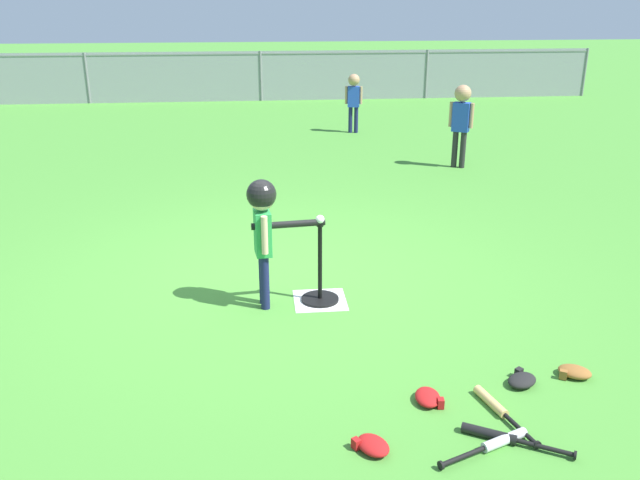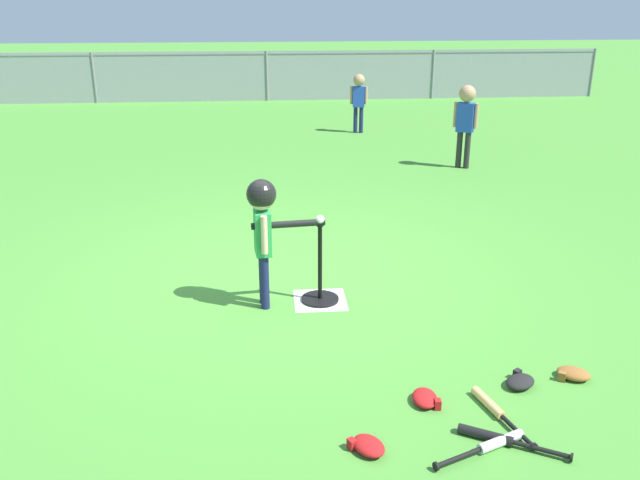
{
  "view_description": "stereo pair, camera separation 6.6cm",
  "coord_description": "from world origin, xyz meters",
  "px_view_note": "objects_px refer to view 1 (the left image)",
  "views": [
    {
      "loc": [
        -0.19,
        -5.62,
        2.47
      ],
      "look_at": [
        0.31,
        -0.54,
        0.55
      ],
      "focal_mm": 37.32,
      "sensor_mm": 36.0,
      "label": 1
    },
    {
      "loc": [
        -0.13,
        -5.63,
        2.47
      ],
      "look_at": [
        0.31,
        -0.54,
        0.55
      ],
      "focal_mm": 37.32,
      "sensor_mm": 36.0,
      "label": 2
    }
  ],
  "objects_px": {
    "spare_bat_wood": "(497,407)",
    "glove_by_plate": "(522,380)",
    "spare_bat_black": "(501,437)",
    "baseball_on_tee": "(320,220)",
    "glove_near_bats": "(428,397)",
    "glove_tossed_aside": "(574,372)",
    "spare_bat_silver": "(496,443)",
    "glove_outfield_drop": "(372,445)",
    "fielder_deep_center": "(354,95)",
    "batter_child": "(263,218)",
    "fielder_deep_left": "(461,115)",
    "batting_tee": "(320,289)"
  },
  "relations": [
    {
      "from": "fielder_deep_center",
      "to": "spare_bat_black",
      "type": "distance_m",
      "value": 9.06
    },
    {
      "from": "glove_by_plate",
      "to": "glove_outfield_drop",
      "type": "bearing_deg",
      "value": -152.72
    },
    {
      "from": "glove_tossed_aside",
      "to": "spare_bat_silver",
      "type": "bearing_deg",
      "value": -139.34
    },
    {
      "from": "fielder_deep_center",
      "to": "glove_near_bats",
      "type": "xyz_separation_m",
      "value": [
        -0.77,
        -8.6,
        -0.65
      ]
    },
    {
      "from": "fielder_deep_left",
      "to": "baseball_on_tee",
      "type": "bearing_deg",
      "value": -119.93
    },
    {
      "from": "batting_tee",
      "to": "spare_bat_silver",
      "type": "height_order",
      "value": "batting_tee"
    },
    {
      "from": "glove_near_bats",
      "to": "spare_bat_silver",
      "type": "bearing_deg",
      "value": -60.5
    },
    {
      "from": "batting_tee",
      "to": "fielder_deep_left",
      "type": "relative_size",
      "value": 0.57
    },
    {
      "from": "fielder_deep_left",
      "to": "spare_bat_silver",
      "type": "xyz_separation_m",
      "value": [
        -1.68,
        -6.36,
        -0.75
      ]
    },
    {
      "from": "batter_child",
      "to": "spare_bat_wood",
      "type": "xyz_separation_m",
      "value": [
        1.4,
        -1.64,
        -0.74
      ]
    },
    {
      "from": "spare_bat_wood",
      "to": "glove_by_plate",
      "type": "distance_m",
      "value": 0.39
    },
    {
      "from": "spare_bat_wood",
      "to": "fielder_deep_center",
      "type": "bearing_deg",
      "value": 87.56
    },
    {
      "from": "batting_tee",
      "to": "spare_bat_black",
      "type": "xyz_separation_m",
      "value": [
        0.86,
        -1.98,
        -0.08
      ]
    },
    {
      "from": "batter_child",
      "to": "glove_near_bats",
      "type": "xyz_separation_m",
      "value": [
        1.0,
        -1.5,
        -0.74
      ]
    },
    {
      "from": "glove_by_plate",
      "to": "fielder_deep_center",
      "type": "bearing_deg",
      "value": 89.31
    },
    {
      "from": "spare_bat_wood",
      "to": "spare_bat_black",
      "type": "distance_m",
      "value": 0.3
    },
    {
      "from": "batter_child",
      "to": "spare_bat_silver",
      "type": "distance_m",
      "value": 2.47
    },
    {
      "from": "batting_tee",
      "to": "batter_child",
      "type": "height_order",
      "value": "batter_child"
    },
    {
      "from": "baseball_on_tee",
      "to": "fielder_deep_center",
      "type": "distance_m",
      "value": 7.17
    },
    {
      "from": "batter_child",
      "to": "glove_by_plate",
      "type": "relative_size",
      "value": 4.01
    },
    {
      "from": "batting_tee",
      "to": "baseball_on_tee",
      "type": "bearing_deg",
      "value": 90.0
    },
    {
      "from": "spare_bat_silver",
      "to": "glove_near_bats",
      "type": "xyz_separation_m",
      "value": [
        -0.27,
        0.48,
        0.01
      ]
    },
    {
      "from": "glove_outfield_drop",
      "to": "batting_tee",
      "type": "bearing_deg",
      "value": 92.99
    },
    {
      "from": "batter_child",
      "to": "fielder_deep_center",
      "type": "height_order",
      "value": "batter_child"
    },
    {
      "from": "glove_by_plate",
      "to": "glove_outfield_drop",
      "type": "xyz_separation_m",
      "value": [
        -1.11,
        -0.57,
        0.0
      ]
    },
    {
      "from": "batter_child",
      "to": "glove_tossed_aside",
      "type": "height_order",
      "value": "batter_child"
    },
    {
      "from": "fielder_deep_left",
      "to": "batting_tee",
      "type": "bearing_deg",
      "value": -119.93
    },
    {
      "from": "fielder_deep_left",
      "to": "glove_outfield_drop",
      "type": "xyz_separation_m",
      "value": [
        -2.39,
        -6.32,
        -0.74
      ]
    },
    {
      "from": "batter_child",
      "to": "glove_outfield_drop",
      "type": "bearing_deg",
      "value": -73.82
    },
    {
      "from": "glove_near_bats",
      "to": "glove_outfield_drop",
      "type": "bearing_deg",
      "value": -135.13
    },
    {
      "from": "baseball_on_tee",
      "to": "spare_bat_silver",
      "type": "xyz_separation_m",
      "value": [
        0.81,
        -2.03,
        -0.7
      ]
    },
    {
      "from": "baseball_on_tee",
      "to": "spare_bat_silver",
      "type": "height_order",
      "value": "baseball_on_tee"
    },
    {
      "from": "spare_bat_silver",
      "to": "fielder_deep_center",
      "type": "bearing_deg",
      "value": 86.84
    },
    {
      "from": "spare_bat_wood",
      "to": "glove_outfield_drop",
      "type": "relative_size",
      "value": 2.28
    },
    {
      "from": "glove_by_plate",
      "to": "fielder_deep_left",
      "type": "bearing_deg",
      "value": 77.45
    },
    {
      "from": "spare_bat_silver",
      "to": "glove_outfield_drop",
      "type": "distance_m",
      "value": 0.71
    },
    {
      "from": "spare_bat_wood",
      "to": "glove_outfield_drop",
      "type": "height_order",
      "value": "glove_outfield_drop"
    },
    {
      "from": "spare_bat_silver",
      "to": "glove_near_bats",
      "type": "bearing_deg",
      "value": 119.5
    },
    {
      "from": "glove_by_plate",
      "to": "spare_bat_silver",
      "type": "bearing_deg",
      "value": -122.82
    },
    {
      "from": "spare_bat_silver",
      "to": "spare_bat_wood",
      "type": "bearing_deg",
      "value": 69.38
    },
    {
      "from": "fielder_deep_left",
      "to": "spare_bat_wood",
      "type": "xyz_separation_m",
      "value": [
        -1.55,
        -6.02,
        -0.75
      ]
    },
    {
      "from": "glove_near_bats",
      "to": "glove_tossed_aside",
      "type": "bearing_deg",
      "value": 10.57
    },
    {
      "from": "spare_bat_black",
      "to": "glove_outfield_drop",
      "type": "height_order",
      "value": "glove_outfield_drop"
    },
    {
      "from": "baseball_on_tee",
      "to": "glove_tossed_aside",
      "type": "xyz_separation_m",
      "value": [
        1.61,
        -1.35,
        -0.69
      ]
    },
    {
      "from": "baseball_on_tee",
      "to": "glove_by_plate",
      "type": "distance_m",
      "value": 1.99
    },
    {
      "from": "batting_tee",
      "to": "spare_bat_black",
      "type": "bearing_deg",
      "value": -66.37
    },
    {
      "from": "glove_by_plate",
      "to": "spare_bat_black",
      "type": "bearing_deg",
      "value": -121.88
    },
    {
      "from": "batting_tee",
      "to": "spare_bat_silver",
      "type": "distance_m",
      "value": 2.19
    },
    {
      "from": "spare_bat_silver",
      "to": "spare_bat_black",
      "type": "xyz_separation_m",
      "value": [
        0.05,
        0.06,
        0.0
      ]
    },
    {
      "from": "baseball_on_tee",
      "to": "glove_outfield_drop",
      "type": "distance_m",
      "value": 2.11
    }
  ]
}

